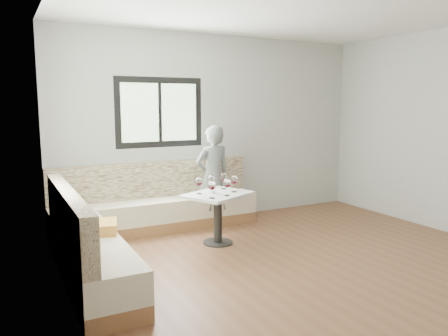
# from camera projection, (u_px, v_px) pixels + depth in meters

# --- Properties ---
(room) EXTENTS (5.01, 5.01, 2.81)m
(room) POSITION_uv_depth(u_px,v_px,m) (313.00, 139.00, 4.53)
(room) COLOR brown
(room) RESTS_ON ground
(banquette) EXTENTS (2.90, 2.80, 0.95)m
(banquette) POSITION_uv_depth(u_px,v_px,m) (132.00, 222.00, 5.36)
(banquette) COLOR #926139
(banquette) RESTS_ON ground
(table) EXTENTS (0.98, 0.89, 0.65)m
(table) POSITION_uv_depth(u_px,v_px,m) (218.00, 206.00, 5.54)
(table) COLOR black
(table) RESTS_ON ground
(person) EXTENTS (0.56, 0.39, 1.47)m
(person) POSITION_uv_depth(u_px,v_px,m) (213.00, 177.00, 6.28)
(person) COLOR slate
(person) RESTS_ON ground
(olive_ramekin) EXTENTS (0.09, 0.09, 0.04)m
(olive_ramekin) POSITION_uv_depth(u_px,v_px,m) (212.00, 192.00, 5.51)
(olive_ramekin) COLOR white
(olive_ramekin) RESTS_ON table
(wine_glass_a) EXTENTS (0.10, 0.10, 0.22)m
(wine_glass_a) POSITION_uv_depth(u_px,v_px,m) (212.00, 186.00, 5.19)
(wine_glass_a) COLOR white
(wine_glass_a) RESTS_ON table
(wine_glass_b) EXTENTS (0.10, 0.10, 0.22)m
(wine_glass_b) POSITION_uv_depth(u_px,v_px,m) (227.00, 184.00, 5.34)
(wine_glass_b) COLOR white
(wine_glass_b) RESTS_ON table
(wine_glass_c) EXTENTS (0.10, 0.10, 0.22)m
(wine_glass_c) POSITION_uv_depth(u_px,v_px,m) (234.00, 180.00, 5.57)
(wine_glass_c) COLOR white
(wine_glass_c) RESTS_ON table
(wine_glass_d) EXTENTS (0.10, 0.10, 0.22)m
(wine_glass_d) POSITION_uv_depth(u_px,v_px,m) (211.00, 180.00, 5.58)
(wine_glass_d) COLOR white
(wine_glass_d) RESTS_ON table
(wine_glass_e) EXTENTS (0.10, 0.10, 0.22)m
(wine_glass_e) POSITION_uv_depth(u_px,v_px,m) (224.00, 178.00, 5.76)
(wine_glass_e) COLOR white
(wine_glass_e) RESTS_ON table
(wine_glass_f) EXTENTS (0.10, 0.10, 0.22)m
(wine_glass_f) POSITION_uv_depth(u_px,v_px,m) (199.00, 182.00, 5.45)
(wine_glass_f) COLOR white
(wine_glass_f) RESTS_ON table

